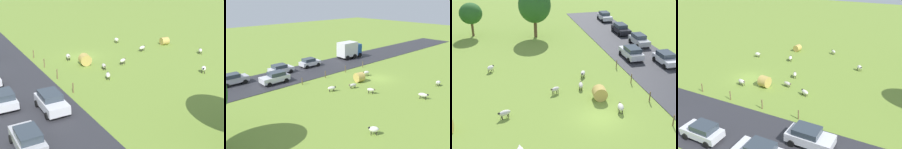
# 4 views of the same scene
# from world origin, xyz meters

# --- Properties ---
(ground_plane) EXTENTS (160.00, 160.00, 0.00)m
(ground_plane) POSITION_xyz_m (0.00, 0.00, 0.00)
(ground_plane) COLOR olive
(road_strip) EXTENTS (8.00, 80.00, 0.06)m
(road_strip) POSITION_xyz_m (10.62, 0.00, 0.03)
(road_strip) COLOR #2D2D33
(road_strip) RESTS_ON ground_plane
(sheep_0) EXTENTS (0.54, 1.02, 0.81)m
(sheep_0) POSITION_xyz_m (-7.76, -3.71, 0.53)
(sheep_0) COLOR white
(sheep_0) RESTS_ON ground_plane
(sheep_1) EXTENTS (0.97, 1.02, 0.75)m
(sheep_1) POSITION_xyz_m (-14.96, 7.20, 0.50)
(sheep_1) COLOR silver
(sheep_1) RESTS_ON ground_plane
(sheep_2) EXTENTS (1.04, 1.02, 0.84)m
(sheep_2) POSITION_xyz_m (-9.66, 12.98, 0.56)
(sheep_2) COLOR white
(sheep_2) RESTS_ON ground_plane
(sheep_3) EXTENTS (0.93, 1.20, 0.73)m
(sheep_3) POSITION_xyz_m (1.01, 8.96, 0.48)
(sheep_3) COLOR silver
(sheep_3) RESTS_ON ground_plane
(sheep_4) EXTENTS (1.14, 0.84, 0.77)m
(sheep_4) POSITION_xyz_m (-3.07, 5.60, 0.54)
(sheep_4) COLOR silver
(sheep_4) RESTS_ON ground_plane
(sheep_5) EXTENTS (0.76, 1.25, 0.84)m
(sheep_5) POSITION_xyz_m (2.25, 0.53, 0.57)
(sheep_5) COLOR silver
(sheep_5) RESTS_ON ground_plane
(sheep_6) EXTENTS (1.30, 0.87, 0.79)m
(sheep_6) POSITION_xyz_m (-8.62, 2.06, 0.54)
(sheep_6) COLOR silver
(sheep_6) RESTS_ON ground_plane
(sheep_7) EXTENTS (0.72, 1.25, 0.71)m
(sheep_7) POSITION_xyz_m (-0.11, 6.02, 0.48)
(sheep_7) COLOR beige
(sheep_7) RESTS_ON ground_plane
(hay_bale_0) EXTENTS (1.31, 1.28, 1.15)m
(hay_bale_0) POSITION_xyz_m (-13.68, 0.88, 0.57)
(hay_bale_0) COLOR tan
(hay_bale_0) RESTS_ON ground_plane
(hay_bale_1) EXTENTS (1.58, 1.38, 1.44)m
(hay_bale_1) POSITION_xyz_m (1.14, 3.36, 0.72)
(hay_bale_1) COLOR tan
(hay_bale_1) RESTS_ON ground_plane
(fence_post_0) EXTENTS (0.12, 0.12, 1.10)m
(fence_post_0) POSITION_xyz_m (5.91, -2.70, 0.55)
(fence_post_0) COLOR brown
(fence_post_0) RESTS_ON ground_plane
(fence_post_1) EXTENTS (0.12, 0.12, 1.14)m
(fence_post_1) POSITION_xyz_m (5.91, 1.69, 0.57)
(fence_post_1) COLOR brown
(fence_post_1) RESTS_ON ground_plane
(fence_post_2) EXTENTS (0.12, 0.12, 1.14)m
(fence_post_2) POSITION_xyz_m (5.91, 6.08, 0.57)
(fence_post_2) COLOR brown
(fence_post_2) RESTS_ON ground_plane
(fence_post_3) EXTENTS (0.12, 0.12, 1.07)m
(fence_post_3) POSITION_xyz_m (5.91, 10.47, 0.54)
(fence_post_3) COLOR brown
(fence_post_3) RESTS_ON ground_plane
(car_4) EXTENTS (1.98, 3.83, 1.56)m
(car_4) POSITION_xyz_m (12.72, 4.20, 0.87)
(car_4) COLOR silver
(car_4) RESTS_ON road_strip
(car_5) EXTENTS (2.14, 4.20, 1.66)m
(car_5) POSITION_xyz_m (9.11, 13.05, 0.92)
(car_5) COLOR silver
(car_5) RESTS_ON road_strip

